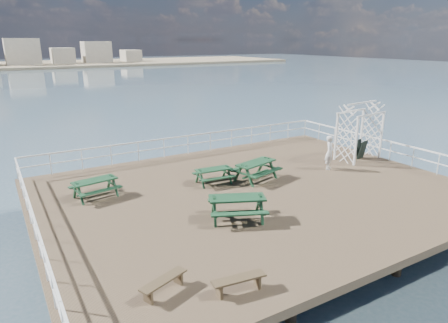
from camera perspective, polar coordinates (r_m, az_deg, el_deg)
ground at (r=17.62m, az=4.59°, el=-4.57°), size 18.00×14.00×0.30m
sea_backdrop at (r=149.20m, az=-22.68°, el=13.12°), size 300.00×300.00×9.20m
railing at (r=19.29m, az=0.11°, el=0.62°), size 17.77×13.76×1.10m
picnic_table_a at (r=17.43m, az=-17.96°, el=-3.15°), size 1.99×1.71×0.87m
picnic_table_b at (r=18.20m, az=-1.49°, el=-1.60°), size 1.74×1.45×0.80m
picnic_table_c at (r=18.68m, az=4.57°, el=-0.76°), size 2.38×2.10×0.99m
picnic_table_d at (r=14.57m, az=1.89°, el=-5.95°), size 2.52×2.32×0.99m
flat_bench_near at (r=10.88m, az=-8.63°, el=-16.73°), size 1.44×0.81×0.40m
flat_bench_far at (r=10.81m, az=2.13°, el=-16.71°), size 1.49×0.52×0.42m
trellis_arbor at (r=22.96m, az=18.75°, el=3.73°), size 2.66×1.63×3.14m
sandwich_board at (r=23.29m, az=18.95°, el=1.63°), size 0.73×0.61×1.05m
person at (r=20.80m, az=14.85°, el=1.25°), size 0.76×0.71×1.73m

